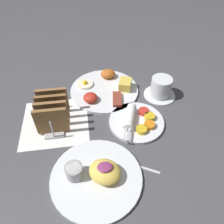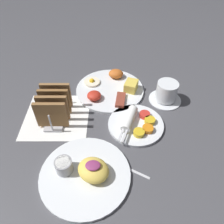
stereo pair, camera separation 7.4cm
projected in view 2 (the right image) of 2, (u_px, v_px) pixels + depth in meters
The scene contains 8 objects.
ground_plane at pixel (97, 124), 0.74m from camera, with size 3.00×3.00×0.00m, color #47474C.
napkin_flat at pixel (57, 116), 0.76m from camera, with size 0.22×0.22×0.00m.
plate_breakfast at pixel (110, 88), 0.86m from camera, with size 0.26×0.26×0.05m.
plate_condiments at pixel (135, 123), 0.73m from camera, with size 0.19×0.19×0.04m.
plate_foreground at pixel (85, 172), 0.59m from camera, with size 0.25×0.25×0.06m.
toast_rack at pixel (54, 106), 0.73m from camera, with size 0.10×0.15×0.10m.
coffee_cup at pixel (166, 93), 0.80m from camera, with size 0.12×0.12×0.08m.
teaspoon at pixel (121, 165), 0.62m from camera, with size 0.12×0.07×0.01m.
Camera 2 is at (0.05, -0.49, 0.55)m, focal length 35.00 mm.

